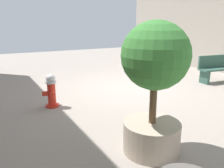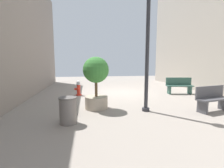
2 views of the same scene
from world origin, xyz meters
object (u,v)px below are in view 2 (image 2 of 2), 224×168
fire_hydrant (78,88)px  street_lamp (148,36)px  planter_tree (96,79)px  trash_bin (68,110)px  bench_far (212,99)px  bench_near (179,86)px

fire_hydrant → street_lamp: street_lamp is taller
street_lamp → planter_tree: bearing=-18.8°
trash_bin → bench_far: bearing=-174.6°
trash_bin → street_lamp: bearing=-162.1°
planter_tree → street_lamp: (-1.85, 0.63, 1.61)m
bench_near → street_lamp: 4.94m
bench_near → planter_tree: planter_tree is taller
fire_hydrant → bench_far: size_ratio=0.56×
fire_hydrant → trash_bin: bearing=88.7°
planter_tree → fire_hydrant: bearing=-73.5°
bench_near → trash_bin: size_ratio=1.91×
planter_tree → trash_bin: 1.95m
bench_near → street_lamp: (3.16, 3.02, 2.31)m
bench_near → planter_tree: bearing=25.5°
street_lamp → bench_far: bearing=170.8°
bench_near → street_lamp: size_ratio=0.34×
bench_far → planter_tree: 4.50m
bench_near → bench_far: size_ratio=1.04×
bench_near → trash_bin: 7.11m
fire_hydrant → planter_tree: bearing=106.5°
street_lamp → trash_bin: street_lamp is taller
fire_hydrant → bench_near: bearing=175.7°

